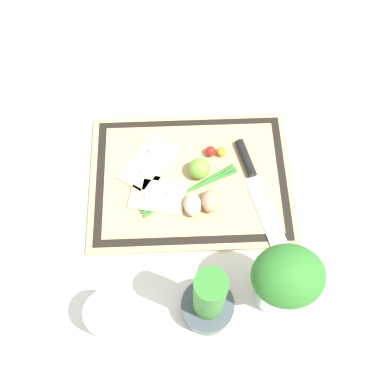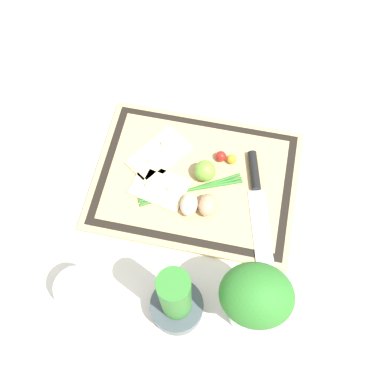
{
  "view_description": "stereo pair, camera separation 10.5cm",
  "coord_description": "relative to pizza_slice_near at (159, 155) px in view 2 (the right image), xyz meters",
  "views": [
    {
      "loc": [
        0.02,
        0.49,
        0.99
      ],
      "look_at": [
        0.0,
        0.05,
        0.03
      ],
      "focal_mm": 42.0,
      "sensor_mm": 36.0,
      "label": 1
    },
    {
      "loc": [
        -0.09,
        0.48,
        0.99
      ],
      "look_at": [
        0.0,
        0.05,
        0.03
      ],
      "focal_mm": 42.0,
      "sensor_mm": 36.0,
      "label": 2
    }
  ],
  "objects": [
    {
      "name": "scallion_bunch",
      "position": [
        -0.1,
        0.08,
        -0.0
      ],
      "size": [
        0.24,
        0.13,
        0.01
      ],
      "color": "#2D7528",
      "rests_on": "cutting_board"
    },
    {
      "name": "egg_brown",
      "position": [
        -0.14,
        0.11,
        0.02
      ],
      "size": [
        0.04,
        0.06,
        0.04
      ],
      "primitive_type": "ellipsoid",
      "color": "tan",
      "rests_on": "cutting_board"
    },
    {
      "name": "pizza_slice_near",
      "position": [
        0.0,
        0.0,
        0.0
      ],
      "size": [
        0.16,
        0.18,
        0.02
      ],
      "color": "beige",
      "rests_on": "cutting_board"
    },
    {
      "name": "cutting_board",
      "position": [
        -0.1,
        0.04,
        -0.01
      ],
      "size": [
        0.49,
        0.37,
        0.02
      ],
      "color": "tan",
      "rests_on": "ground_plane"
    },
    {
      "name": "pizza_slice_far",
      "position": [
        -0.02,
        0.08,
        0.0
      ],
      "size": [
        0.15,
        0.12,
        0.02
      ],
      "color": "beige",
      "rests_on": "cutting_board"
    },
    {
      "name": "cherry_tomato_red",
      "position": [
        -0.15,
        -0.02,
        0.01
      ],
      "size": [
        0.03,
        0.03,
        0.03
      ],
      "primitive_type": "sphere",
      "color": "red",
      "rests_on": "cutting_board"
    },
    {
      "name": "lime",
      "position": [
        -0.12,
        0.03,
        0.02
      ],
      "size": [
        0.05,
        0.05,
        0.05
      ],
      "primitive_type": "sphere",
      "color": "#70A838",
      "rests_on": "cutting_board"
    },
    {
      "name": "cherry_tomato_yellow",
      "position": [
        -0.18,
        -0.02,
        0.01
      ],
      "size": [
        0.02,
        0.02,
        0.02
      ],
      "primitive_type": "sphere",
      "color": "gold",
      "rests_on": "cutting_board"
    },
    {
      "name": "sauce_jar",
      "position": [
        0.08,
        0.37,
        0.02
      ],
      "size": [
        0.09,
        0.09,
        0.11
      ],
      "color": "silver",
      "rests_on": "ground_plane"
    },
    {
      "name": "herb_glass",
      "position": [
        -0.27,
        0.33,
        0.11
      ],
      "size": [
        0.14,
        0.12,
        0.23
      ],
      "color": "silver",
      "rests_on": "ground_plane"
    },
    {
      "name": "ground_plane",
      "position": [
        -0.1,
        0.04,
        -0.02
      ],
      "size": [
        6.0,
        6.0,
        0.0
      ],
      "primitive_type": "plane",
      "color": "silver"
    },
    {
      "name": "egg_pink",
      "position": [
        -0.1,
        0.12,
        0.02
      ],
      "size": [
        0.04,
        0.06,
        0.04
      ],
      "primitive_type": "ellipsoid",
      "color": "beige",
      "rests_on": "cutting_board"
    },
    {
      "name": "herb_pot",
      "position": [
        -0.12,
        0.35,
        0.07
      ],
      "size": [
        0.11,
        0.11,
        0.25
      ],
      "color": "#3D474C",
      "rests_on": "ground_plane"
    },
    {
      "name": "knife",
      "position": [
        -0.25,
        0.05,
        0.0
      ],
      "size": [
        0.11,
        0.31,
        0.02
      ],
      "color": "silver",
      "rests_on": "cutting_board"
    }
  ]
}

